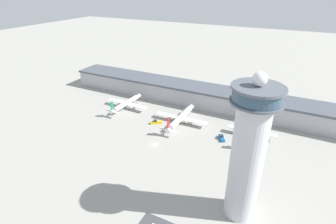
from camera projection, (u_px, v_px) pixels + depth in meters
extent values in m
plane|color=#9E9B93|center=(155.00, 145.00, 162.99)|extent=(1000.00, 1000.00, 0.00)
cube|color=#B2B2B7|center=(196.00, 96.00, 215.86)|extent=(230.70, 22.00, 13.60)
cube|color=#4C515B|center=(197.00, 87.00, 212.46)|extent=(230.70, 25.00, 1.60)
cylinder|color=silver|center=(246.00, 163.00, 104.04)|extent=(12.99, 12.99, 52.82)
cylinder|color=#565B66|center=(256.00, 102.00, 92.05)|extent=(18.87, 18.87, 0.80)
cylinder|color=#334C60|center=(257.00, 95.00, 90.87)|extent=(17.36, 17.36, 4.50)
cylinder|color=#565B66|center=(259.00, 88.00, 89.64)|extent=(18.87, 18.87, 1.00)
sphere|color=white|center=(260.00, 79.00, 88.27)|extent=(5.14, 5.14, 5.14)
cylinder|color=white|center=(127.00, 103.00, 207.84)|extent=(4.79, 28.46, 3.71)
cone|color=white|center=(138.00, 96.00, 220.23)|extent=(3.83, 3.48, 3.71)
cone|color=white|center=(113.00, 111.00, 195.01)|extent=(3.51, 4.57, 3.34)
cube|color=white|center=(127.00, 103.00, 208.57)|extent=(35.98, 5.77, 0.44)
cylinder|color=#A8A8B2|center=(120.00, 102.00, 213.12)|extent=(2.19, 4.15, 2.04)
cylinder|color=#A8A8B2|center=(136.00, 106.00, 206.60)|extent=(2.19, 4.15, 2.04)
cube|color=#14704C|center=(112.00, 106.00, 192.16)|extent=(0.41, 2.81, 5.93)
cube|color=white|center=(112.00, 111.00, 193.84)|extent=(10.45, 2.40, 0.24)
cylinder|color=black|center=(136.00, 101.00, 219.44)|extent=(0.28, 0.28, 2.79)
cylinder|color=black|center=(129.00, 107.00, 207.99)|extent=(0.28, 0.28, 2.79)
cylinder|color=black|center=(124.00, 106.00, 210.24)|extent=(0.28, 0.28, 2.79)
cylinder|color=white|center=(181.00, 118.00, 186.59)|extent=(4.28, 32.52, 4.20)
cone|color=white|center=(190.00, 108.00, 201.10)|extent=(4.21, 3.79, 4.20)
cone|color=white|center=(169.00, 129.00, 171.58)|extent=(3.79, 5.05, 3.78)
cube|color=white|center=(181.00, 118.00, 187.44)|extent=(38.88, 4.50, 0.44)
cylinder|color=#A8A8B2|center=(171.00, 117.00, 192.08)|extent=(2.32, 4.63, 2.31)
cylinder|color=#A8A8B2|center=(192.00, 121.00, 185.53)|extent=(2.32, 4.63, 2.31)
cube|color=red|center=(168.00, 123.00, 168.33)|extent=(0.31, 2.80, 6.72)
cube|color=white|center=(168.00, 130.00, 170.27)|extent=(11.77, 2.03, 0.24)
cylinder|color=black|center=(189.00, 113.00, 200.04)|extent=(0.28, 0.28, 2.11)
cylinder|color=black|center=(184.00, 122.00, 186.70)|extent=(0.28, 0.28, 2.11)
cylinder|color=black|center=(177.00, 121.00, 189.06)|extent=(0.28, 0.28, 2.11)
cylinder|color=silver|center=(252.00, 130.00, 169.50)|extent=(5.08, 24.46, 4.27)
cone|color=silver|center=(255.00, 121.00, 180.94)|extent=(4.40, 3.98, 4.27)
cone|color=silver|center=(248.00, 141.00, 157.55)|extent=(4.01, 5.25, 3.84)
cube|color=silver|center=(252.00, 131.00, 170.23)|extent=(31.43, 5.44, 0.44)
cylinder|color=#A8A8B2|center=(242.00, 130.00, 174.09)|extent=(2.50, 4.77, 2.35)
cylinder|color=#A8A8B2|center=(263.00, 134.00, 169.15)|extent=(2.50, 4.77, 2.35)
cube|color=#14704C|center=(249.00, 134.00, 154.24)|extent=(0.39, 2.81, 6.83)
cube|color=silver|center=(248.00, 142.00, 156.20)|extent=(12.02, 2.40, 0.24)
cylinder|color=black|center=(254.00, 127.00, 179.98)|extent=(0.28, 0.28, 2.79)
cylinder|color=black|center=(256.00, 136.00, 169.70)|extent=(0.28, 0.28, 2.79)
cylinder|color=black|center=(247.00, 134.00, 171.95)|extent=(0.28, 0.28, 2.79)
cube|color=black|center=(221.00, 139.00, 168.64)|extent=(5.50, 6.65, 0.12)
cube|color=#195699|center=(222.00, 138.00, 168.33)|extent=(6.24, 7.71, 1.53)
cube|color=#232D38|center=(221.00, 136.00, 168.37)|extent=(3.11, 3.12, 1.26)
cube|color=black|center=(156.00, 123.00, 187.47)|extent=(6.99, 5.95, 0.12)
cube|color=gold|center=(156.00, 123.00, 187.14)|extent=(8.12, 6.82, 1.56)
cube|color=#232D38|center=(155.00, 121.00, 186.38)|extent=(3.23, 3.12, 1.28)
cube|color=black|center=(246.00, 135.00, 172.98)|extent=(6.68, 6.55, 0.12)
cube|color=#195699|center=(246.00, 134.00, 172.69)|extent=(7.72, 7.56, 1.38)
cube|color=#232D38|center=(246.00, 133.00, 171.91)|extent=(3.26, 3.24, 1.13)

